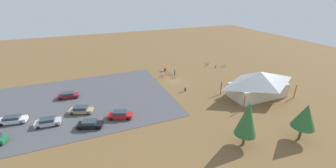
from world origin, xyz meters
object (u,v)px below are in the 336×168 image
Objects in this scene: bike_pavilion at (259,83)px; bicycle_black_near_porch at (162,76)px; visitor_at_bikes at (175,71)px; car_black_back_corner at (90,124)px; bicycle_yellow_yard_left at (207,63)px; car_red_mid_lot at (120,115)px; pine_far_west at (305,116)px; car_tan_end_stall at (81,110)px; lot_sign at (160,73)px; car_maroon_second_row at (68,95)px; trash_bin at (165,70)px; bicycle_green_lone_east at (206,65)px; visitor_by_pavilion at (185,88)px; pine_west at (247,119)px; car_white_inner_stall at (12,120)px; car_silver_by_curb at (48,122)px; bicycle_red_yard_right at (168,74)px; bicycle_teal_edge_north at (174,77)px; bicycle_blue_front_row at (216,67)px; bicycle_purple_lone_west at (224,66)px.

bike_pavilion is 25.40m from bicycle_black_near_porch.
car_black_back_corner is at bearing 36.85° from visitor_at_bikes.
car_red_mid_lot reaches higher than bicycle_yellow_yard_left.
bicycle_yellow_yard_left is at bearing -99.88° from pine_far_west.
car_tan_end_stall is 2.76× the size of visitor_at_bikes.
car_red_mid_lot is (26.13, -17.43, -3.54)m from pine_far_west.
lot_sign is 23.97m from car_maroon_second_row.
car_maroon_second_row is at bearing 17.16° from trash_bin.
bicycle_green_lone_east is (-0.59, -22.88, -2.99)m from bike_pavilion.
pine_west is at bearing 88.92° from visitor_by_pavilion.
visitor_by_pavilion reaches higher than trash_bin.
visitor_by_pavilion is (0.67, 15.08, 0.45)m from trash_bin.
car_tan_end_stall is (21.22, 11.55, -0.66)m from lot_sign.
visitor_by_pavilion is (-22.53, -7.23, 0.16)m from car_black_back_corner.
bicycle_yellow_yard_left is 54.06m from car_white_inner_stall.
bike_pavilion is 9.26× the size of bicycle_yellow_yard_left.
car_silver_by_curb reaches higher than car_black_back_corner.
lot_sign is 0.47× the size of car_maroon_second_row.
car_maroon_second_row is 11.69m from car_white_inner_stall.
lot_sign reaches higher than visitor_at_bikes.
car_red_mid_lot is (17.27, 18.15, 0.43)m from bicycle_red_yard_right.
car_red_mid_lot is 2.76× the size of visitor_at_bikes.
bicycle_green_lone_east is (-14.08, -5.66, -0.04)m from bicycle_teal_edge_north.
pine_west is (1.07, 36.38, 4.31)m from trash_bin.
bicycle_black_near_porch is 22.43m from car_red_mid_lot.
pine_west is (14.52, 12.60, 1.41)m from bike_pavilion.
car_tan_end_stall is 11.81m from car_white_inner_stall.
bike_pavilion reaches higher than bicycle_black_near_porch.
car_silver_by_curb is 0.91× the size of car_red_mid_lot.
bicycle_red_yard_right is 0.28× the size of car_maroon_second_row.
lot_sign is 0.49× the size of car_silver_by_curb.
bicycle_blue_front_row is at bearing 97.94° from bicycle_yellow_yard_left.
pine_far_west is 31.61m from car_red_mid_lot.
car_silver_by_curb is at bearing 6.93° from visitor_by_pavilion.
bicycle_green_lone_east is (1.87, -2.47, -0.03)m from bicycle_blue_front_row.
car_white_inner_stall reaches higher than bicycle_green_lone_east.
bicycle_green_lone_east is 42.95m from car_black_back_corner.
bicycle_green_lone_east is (-16.85, -3.59, -0.04)m from bicycle_black_near_porch.
trash_bin is (13.44, -23.77, -2.89)m from bike_pavilion.
car_white_inner_stall is at bearing -27.84° from car_black_back_corner.
bicycle_black_near_porch is at bearing 57.93° from trash_bin.
visitor_at_bikes is (-24.75, -18.55, 0.19)m from car_black_back_corner.
bicycle_purple_lone_west is at bearing 168.27° from trash_bin.
pine_far_west reaches higher than car_maroon_second_row.
bicycle_purple_lone_west reaches higher than bicycle_red_yard_right.
bicycle_purple_lone_west is (-18.56, 3.85, -0.09)m from trash_bin.
lot_sign is at bearing 4.34° from bicycle_blue_front_row.
car_silver_by_curb reaches higher than bicycle_blue_front_row.
pine_west is 1.62× the size of car_maroon_second_row.
bicycle_purple_lone_west is at bearing -104.42° from bike_pavilion.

